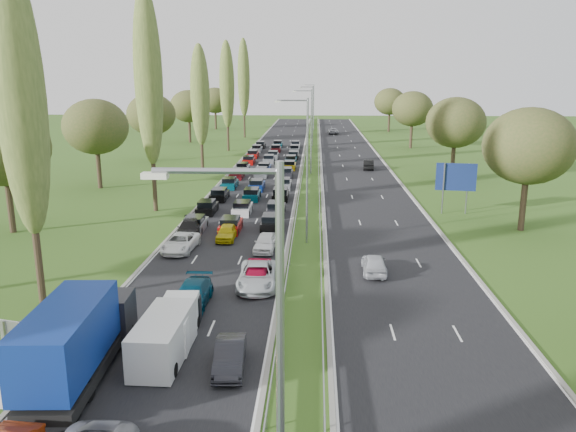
{
  "coord_description": "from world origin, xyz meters",
  "views": [
    {
      "loc": [
        5.18,
        -2.49,
        13.52
      ],
      "look_at": [
        2.76,
        46.26,
        1.5
      ],
      "focal_mm": 35.0,
      "sensor_mm": 36.0,
      "label": 1
    }
  ],
  "objects_px": {
    "white_van_front": "(164,336)",
    "direction_sign": "(456,179)",
    "white_van_rear": "(177,321)",
    "near_car_2": "(180,243)",
    "blue_lorry": "(77,339)",
    "info_sign": "(14,335)",
    "near_car_3": "(190,228)"
  },
  "relations": [
    {
      "from": "blue_lorry",
      "to": "white_van_rear",
      "type": "relative_size",
      "value": 1.97
    },
    {
      "from": "blue_lorry",
      "to": "direction_sign",
      "type": "bearing_deg",
      "value": 50.07
    },
    {
      "from": "white_van_front",
      "to": "info_sign",
      "type": "bearing_deg",
      "value": -172.75
    },
    {
      "from": "white_van_front",
      "to": "info_sign",
      "type": "height_order",
      "value": "white_van_front"
    },
    {
      "from": "near_car_2",
      "to": "near_car_3",
      "type": "distance_m",
      "value": 4.31
    },
    {
      "from": "white_van_front",
      "to": "white_van_rear",
      "type": "relative_size",
      "value": 1.15
    },
    {
      "from": "direction_sign",
      "to": "blue_lorry",
      "type": "bearing_deg",
      "value": -126.39
    },
    {
      "from": "white_van_rear",
      "to": "near_car_2",
      "type": "bearing_deg",
      "value": 99.91
    },
    {
      "from": "blue_lorry",
      "to": "direction_sign",
      "type": "xyz_separation_m",
      "value": [
        24.95,
        33.85,
        1.56
      ]
    },
    {
      "from": "white_van_front",
      "to": "info_sign",
      "type": "distance_m",
      "value": 7.26
    },
    {
      "from": "white_van_front",
      "to": "direction_sign",
      "type": "distance_m",
      "value": 38.34
    },
    {
      "from": "near_car_3",
      "to": "blue_lorry",
      "type": "distance_m",
      "value": 24.12
    },
    {
      "from": "near_car_2",
      "to": "white_van_rear",
      "type": "xyz_separation_m",
      "value": [
        3.5,
        -15.37,
        0.27
      ]
    },
    {
      "from": "blue_lorry",
      "to": "white_van_rear",
      "type": "xyz_separation_m",
      "value": [
        3.46,
        4.41,
        -1.05
      ]
    },
    {
      "from": "white_van_front",
      "to": "info_sign",
      "type": "xyz_separation_m",
      "value": [
        -7.21,
        -0.76,
        0.26
      ]
    },
    {
      "from": "white_van_front",
      "to": "white_van_rear",
      "type": "bearing_deg",
      "value": 88.42
    },
    {
      "from": "near_car_2",
      "to": "blue_lorry",
      "type": "relative_size",
      "value": 0.53
    },
    {
      "from": "white_van_rear",
      "to": "direction_sign",
      "type": "distance_m",
      "value": 36.54
    },
    {
      "from": "white_van_front",
      "to": "near_car_2",
      "type": "bearing_deg",
      "value": 102.16
    },
    {
      "from": "info_sign",
      "to": "direction_sign",
      "type": "relative_size",
      "value": 0.4
    },
    {
      "from": "white_van_rear",
      "to": "direction_sign",
      "type": "relative_size",
      "value": 0.9
    },
    {
      "from": "blue_lorry",
      "to": "info_sign",
      "type": "xyz_separation_m",
      "value": [
        -3.85,
        1.5,
        -0.64
      ]
    },
    {
      "from": "near_car_2",
      "to": "direction_sign",
      "type": "height_order",
      "value": "direction_sign"
    },
    {
      "from": "near_car_3",
      "to": "direction_sign",
      "type": "xyz_separation_m",
      "value": [
        25.2,
        9.77,
        2.85
      ]
    },
    {
      "from": "blue_lorry",
      "to": "direction_sign",
      "type": "distance_m",
      "value": 42.08
    },
    {
      "from": "white_van_front",
      "to": "white_van_rear",
      "type": "distance_m",
      "value": 2.15
    },
    {
      "from": "info_sign",
      "to": "direction_sign",
      "type": "bearing_deg",
      "value": 48.32
    },
    {
      "from": "blue_lorry",
      "to": "white_van_rear",
      "type": "bearing_deg",
      "value": 48.3
    },
    {
      "from": "info_sign",
      "to": "white_van_rear",
      "type": "bearing_deg",
      "value": 21.66
    },
    {
      "from": "near_car_2",
      "to": "direction_sign",
      "type": "xyz_separation_m",
      "value": [
        24.98,
        14.08,
        2.88
      ]
    },
    {
      "from": "near_car_2",
      "to": "near_car_3",
      "type": "height_order",
      "value": "near_car_3"
    },
    {
      "from": "near_car_3",
      "to": "blue_lorry",
      "type": "bearing_deg",
      "value": -91.72
    }
  ]
}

